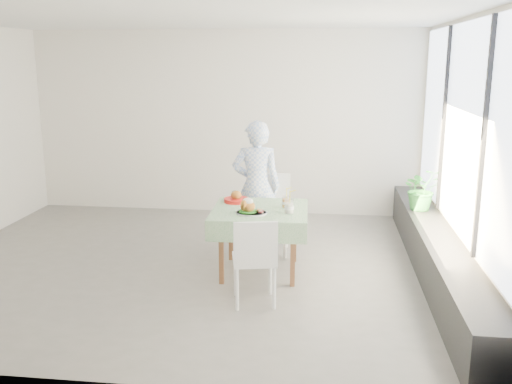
# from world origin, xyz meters

# --- Properties ---
(floor) EXTENTS (6.00, 6.00, 0.00)m
(floor) POSITION_xyz_m (0.00, 0.00, 0.00)
(floor) COLOR #5F5C5A
(floor) RESTS_ON ground
(ceiling) EXTENTS (6.00, 6.00, 0.00)m
(ceiling) POSITION_xyz_m (0.00, 0.00, 2.80)
(ceiling) COLOR white
(ceiling) RESTS_ON ground
(wall_back) EXTENTS (6.00, 0.02, 2.80)m
(wall_back) POSITION_xyz_m (0.00, 2.50, 1.40)
(wall_back) COLOR white
(wall_back) RESTS_ON ground
(wall_front) EXTENTS (6.00, 0.02, 2.80)m
(wall_front) POSITION_xyz_m (0.00, -2.50, 1.40)
(wall_front) COLOR white
(wall_front) RESTS_ON ground
(wall_right) EXTENTS (0.02, 5.00, 2.80)m
(wall_right) POSITION_xyz_m (3.00, 0.00, 1.40)
(wall_right) COLOR white
(wall_right) RESTS_ON ground
(window_pane) EXTENTS (0.01, 4.80, 2.18)m
(window_pane) POSITION_xyz_m (2.97, 0.00, 1.65)
(window_pane) COLOR #D1E0F9
(window_pane) RESTS_ON ground
(window_ledge) EXTENTS (0.40, 4.80, 0.50)m
(window_ledge) POSITION_xyz_m (2.80, 0.00, 0.25)
(window_ledge) COLOR black
(window_ledge) RESTS_ON ground
(cafe_table) EXTENTS (1.07, 1.07, 0.74)m
(cafe_table) POSITION_xyz_m (0.85, -0.10, 0.46)
(cafe_table) COLOR brown
(cafe_table) RESTS_ON ground
(chair_far) EXTENTS (0.46, 0.46, 0.96)m
(chair_far) POSITION_xyz_m (0.90, 0.62, 0.30)
(chair_far) COLOR white
(chair_far) RESTS_ON ground
(chair_near) EXTENTS (0.49, 0.49, 0.88)m
(chair_near) POSITION_xyz_m (0.89, -0.93, 0.27)
(chair_near) COLOR white
(chair_near) RESTS_ON ground
(diner) EXTENTS (0.64, 0.46, 1.64)m
(diner) POSITION_xyz_m (0.72, 0.67, 0.82)
(diner) COLOR #8DABE1
(diner) RESTS_ON ground
(main_dish) EXTENTS (0.34, 0.34, 0.18)m
(main_dish) POSITION_xyz_m (0.76, -0.31, 0.80)
(main_dish) COLOR white
(main_dish) RESTS_ON cafe_table
(juice_cup_orange) EXTENTS (0.09, 0.09, 0.27)m
(juice_cup_orange) POSITION_xyz_m (1.13, 0.00, 0.80)
(juice_cup_orange) COLOR white
(juice_cup_orange) RESTS_ON cafe_table
(juice_cup_lemonade) EXTENTS (0.11, 0.11, 0.30)m
(juice_cup_lemonade) POSITION_xyz_m (1.18, -0.24, 0.81)
(juice_cup_lemonade) COLOR white
(juice_cup_lemonade) RESTS_ON cafe_table
(second_dish) EXTENTS (0.28, 0.28, 0.14)m
(second_dish) POSITION_xyz_m (0.54, 0.17, 0.78)
(second_dish) COLOR red
(second_dish) RESTS_ON cafe_table
(potted_plant) EXTENTS (0.57, 0.52, 0.54)m
(potted_plant) POSITION_xyz_m (2.77, 1.02, 0.77)
(potted_plant) COLOR #257135
(potted_plant) RESTS_ON window_ledge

